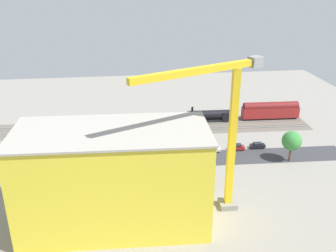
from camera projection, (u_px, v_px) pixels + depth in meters
name	position (u px, v px, depth m)	size (l,w,h in m)	color
ground_plane	(151.00, 154.00, 105.14)	(170.99, 170.99, 0.00)	gray
rail_bed	(146.00, 128.00, 122.93)	(106.87, 13.33, 0.01)	#665E54
street_asphalt	(152.00, 160.00, 101.99)	(106.87, 9.00, 0.01)	#38383D
track_rails	(146.00, 127.00, 122.86)	(106.80, 10.89, 0.12)	#9E9EA8
platform_canopy_near	(115.00, 127.00, 113.51)	(49.37, 7.01, 4.02)	#C63D2D
locomotive	(211.00, 116.00, 127.19)	(16.18, 3.62, 5.38)	black
passenger_coach	(270.00, 110.00, 129.10)	(19.60, 3.84, 6.03)	black
parked_car_0	(257.00, 146.00, 108.66)	(4.21, 1.75, 1.65)	black
parked_car_1	(237.00, 147.00, 107.53)	(4.29, 2.01, 1.77)	black
parked_car_2	(212.00, 149.00, 106.65)	(4.67, 2.22, 1.70)	black
parked_car_3	(192.00, 150.00, 105.95)	(4.84, 2.22, 1.77)	black
parked_car_4	(168.00, 152.00, 105.26)	(4.08, 1.87, 1.58)	black
parked_car_5	(144.00, 153.00, 104.16)	(4.77, 1.88, 1.82)	black
parked_car_6	(117.00, 155.00, 103.36)	(4.86, 2.04, 1.78)	black
construction_building	(114.00, 179.00, 73.28)	(36.02, 16.21, 19.93)	yellow
construction_roof_slab	(111.00, 131.00, 69.39)	(36.62, 16.81, 0.40)	#ADA89E
tower_crane	(223.00, 126.00, 73.47)	(26.34, 13.06, 32.27)	gray
box_truck_0	(175.00, 175.00, 91.18)	(9.23, 2.96, 3.55)	black
box_truck_1	(61.00, 187.00, 86.13)	(10.00, 2.40, 3.68)	black
box_truck_2	(106.00, 180.00, 89.51)	(9.39, 2.71, 3.18)	black
street_tree_0	(37.00, 153.00, 92.46)	(5.95, 5.95, 9.03)	brown
street_tree_1	(292.00, 141.00, 99.61)	(5.23, 5.23, 8.43)	brown
street_tree_2	(187.00, 148.00, 96.75)	(6.29, 6.29, 8.44)	brown
street_tree_3	(67.00, 155.00, 92.82)	(4.91, 4.91, 8.02)	brown
traffic_light	(176.00, 153.00, 97.13)	(0.50, 0.36, 5.96)	#333333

